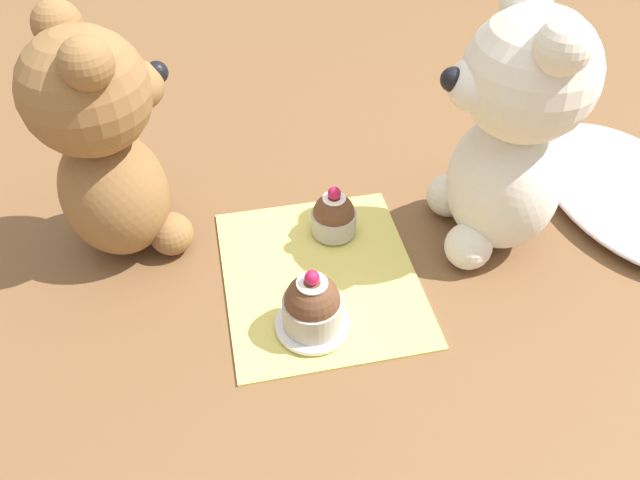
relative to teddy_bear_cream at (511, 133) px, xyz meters
The scene contains 8 objects.
ground_plane 0.25m from the teddy_bear_cream, 82.30° to the right, with size 4.00×4.00×0.00m, color brown.
knitted_placemat 0.25m from the teddy_bear_cream, 82.30° to the right, with size 0.25×0.21×0.01m, color #E0D166.
tulle_cloth 0.23m from the teddy_bear_cream, 96.68° to the left, with size 0.30×0.19×0.03m, color silver.
teddy_bear_cream is the anchor object (origin of this frame).
teddy_bear_tan 0.42m from the teddy_bear_cream, 100.31° to the right, with size 0.16×0.16×0.27m.
cupcake_near_cream_bear 0.21m from the teddy_bear_cream, 101.72° to the right, with size 0.05×0.05×0.06m.
saucer_plate 0.28m from the teddy_bear_cream, 66.85° to the right, with size 0.08×0.08×0.01m, color silver.
cupcake_near_tan_bear 0.27m from the teddy_bear_cream, 66.85° to the right, with size 0.06×0.06×0.07m.
Camera 1 is at (0.46, -0.09, 0.50)m, focal length 35.00 mm.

